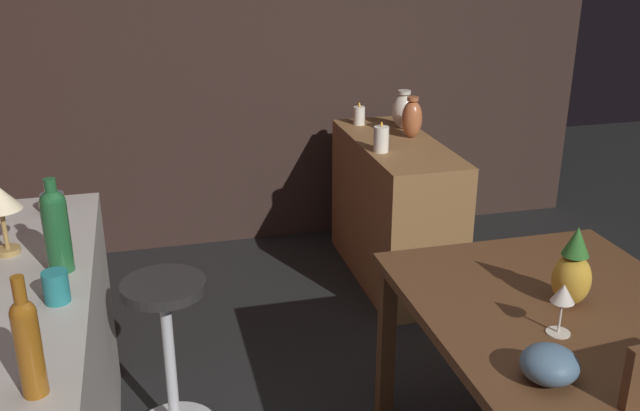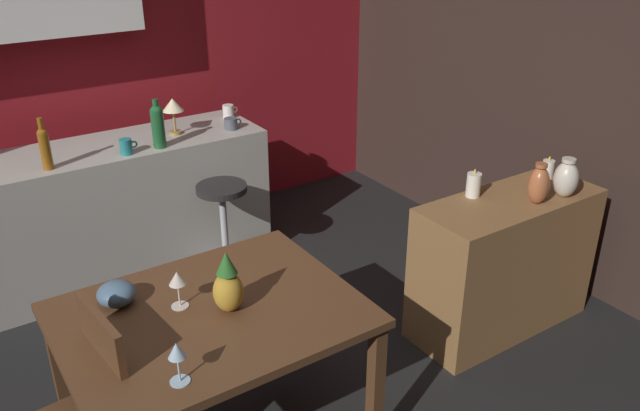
{
  "view_description": "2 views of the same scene",
  "coord_description": "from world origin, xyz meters",
  "px_view_note": "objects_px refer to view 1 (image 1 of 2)",
  "views": [
    {
      "loc": [
        -1.83,
        1.0,
        1.93
      ],
      "look_at": [
        0.87,
        0.31,
        0.84
      ],
      "focal_mm": 40.4,
      "sensor_mm": 36.0,
      "label": 1
    },
    {
      "loc": [
        -0.91,
        -2.46,
        2.31
      ],
      "look_at": [
        0.77,
        0.07,
        0.87
      ],
      "focal_mm": 36.39,
      "sensor_mm": 36.0,
      "label": 2
    }
  ],
  "objects_px": {
    "vase_ceramic_ivory": "(404,111)",
    "pillar_candle_short": "(359,116)",
    "wine_glass_left": "(563,296)",
    "cup_slate": "(53,203)",
    "wine_bottle_green": "(56,227)",
    "sideboard_cabinet": "(395,211)",
    "pineapple_centerpiece": "(573,271)",
    "dining_table": "(569,338)",
    "counter_lamp": "(0,202)",
    "bar_stool": "(169,356)",
    "cup_teal": "(56,287)",
    "fruit_bowl": "(549,364)",
    "pillar_candle_tall": "(381,139)",
    "wine_bottle_amber": "(28,342)",
    "vase_copper": "(412,118)"
  },
  "relations": [
    {
      "from": "pillar_candle_tall",
      "to": "wine_bottle_green",
      "type": "bearing_deg",
      "value": 129.28
    },
    {
      "from": "wine_bottle_green",
      "to": "pillar_candle_tall",
      "type": "bearing_deg",
      "value": -50.72
    },
    {
      "from": "bar_stool",
      "to": "wine_bottle_green",
      "type": "xyz_separation_m",
      "value": [
        -0.26,
        0.31,
        0.68
      ]
    },
    {
      "from": "cup_teal",
      "to": "counter_lamp",
      "type": "distance_m",
      "value": 0.45
    },
    {
      "from": "sideboard_cabinet",
      "to": "dining_table",
      "type": "bearing_deg",
      "value": 178.43
    },
    {
      "from": "cup_slate",
      "to": "counter_lamp",
      "type": "xyz_separation_m",
      "value": [
        -0.35,
        0.12,
        0.15
      ]
    },
    {
      "from": "wine_bottle_green",
      "to": "counter_lamp",
      "type": "xyz_separation_m",
      "value": [
        0.18,
        0.18,
        0.03
      ]
    },
    {
      "from": "wine_bottle_amber",
      "to": "cup_teal",
      "type": "relative_size",
      "value": 2.79
    },
    {
      "from": "vase_ceramic_ivory",
      "to": "pineapple_centerpiece",
      "type": "bearing_deg",
      "value": 175.8
    },
    {
      "from": "wine_glass_left",
      "to": "cup_slate",
      "type": "height_order",
      "value": "cup_slate"
    },
    {
      "from": "vase_ceramic_ivory",
      "to": "pillar_candle_short",
      "type": "bearing_deg",
      "value": 57.36
    },
    {
      "from": "dining_table",
      "to": "fruit_bowl",
      "type": "xyz_separation_m",
      "value": [
        -0.3,
        0.27,
        0.14
      ]
    },
    {
      "from": "sideboard_cabinet",
      "to": "pineapple_centerpiece",
      "type": "distance_m",
      "value": 1.78
    },
    {
      "from": "fruit_bowl",
      "to": "cup_teal",
      "type": "distance_m",
      "value": 1.43
    },
    {
      "from": "pillar_candle_short",
      "to": "pineapple_centerpiece",
      "type": "bearing_deg",
      "value": -177.86
    },
    {
      "from": "dining_table",
      "to": "cup_slate",
      "type": "height_order",
      "value": "cup_slate"
    },
    {
      "from": "pillar_candle_tall",
      "to": "bar_stool",
      "type": "bearing_deg",
      "value": 129.3
    },
    {
      "from": "bar_stool",
      "to": "pillar_candle_short",
      "type": "distance_m",
      "value": 2.03
    },
    {
      "from": "bar_stool",
      "to": "counter_lamp",
      "type": "bearing_deg",
      "value": 98.78
    },
    {
      "from": "wine_glass_left",
      "to": "cup_teal",
      "type": "height_order",
      "value": "cup_teal"
    },
    {
      "from": "wine_glass_left",
      "to": "wine_bottle_amber",
      "type": "distance_m",
      "value": 1.52
    },
    {
      "from": "fruit_bowl",
      "to": "vase_ceramic_ivory",
      "type": "xyz_separation_m",
      "value": [
        2.36,
        -0.45,
        0.13
      ]
    },
    {
      "from": "wine_bottle_amber",
      "to": "vase_copper",
      "type": "bearing_deg",
      "value": -39.8
    },
    {
      "from": "sideboard_cabinet",
      "to": "vase_ceramic_ivory",
      "type": "height_order",
      "value": "vase_ceramic_ivory"
    },
    {
      "from": "cup_teal",
      "to": "pillar_candle_tall",
      "type": "distance_m",
      "value": 2.07
    },
    {
      "from": "wine_glass_left",
      "to": "wine_bottle_green",
      "type": "distance_m",
      "value": 1.59
    },
    {
      "from": "wine_glass_left",
      "to": "vase_ceramic_ivory",
      "type": "bearing_deg",
      "value": -7.55
    },
    {
      "from": "pineapple_centerpiece",
      "to": "pillar_candle_tall",
      "type": "distance_m",
      "value": 1.57
    },
    {
      "from": "pineapple_centerpiece",
      "to": "wine_bottle_amber",
      "type": "distance_m",
      "value": 1.68
    },
    {
      "from": "vase_ceramic_ivory",
      "to": "wine_glass_left",
      "type": "bearing_deg",
      "value": 172.45
    },
    {
      "from": "fruit_bowl",
      "to": "cup_teal",
      "type": "bearing_deg",
      "value": 68.96
    },
    {
      "from": "pineapple_centerpiece",
      "to": "cup_slate",
      "type": "bearing_deg",
      "value": 62.8
    },
    {
      "from": "wine_bottle_green",
      "to": "cup_slate",
      "type": "height_order",
      "value": "wine_bottle_green"
    },
    {
      "from": "cup_teal",
      "to": "counter_lamp",
      "type": "height_order",
      "value": "counter_lamp"
    },
    {
      "from": "cup_teal",
      "to": "pillar_candle_short",
      "type": "xyz_separation_m",
      "value": [
        2.0,
        -1.55,
        -0.07
      ]
    },
    {
      "from": "cup_slate",
      "to": "vase_ceramic_ivory",
      "type": "bearing_deg",
      "value": -58.94
    },
    {
      "from": "cup_slate",
      "to": "pillar_candle_short",
      "type": "distance_m",
      "value": 2.05
    },
    {
      "from": "fruit_bowl",
      "to": "vase_ceramic_ivory",
      "type": "height_order",
      "value": "vase_ceramic_ivory"
    },
    {
      "from": "bar_stool",
      "to": "pineapple_centerpiece",
      "type": "bearing_deg",
      "value": -114.37
    },
    {
      "from": "wine_glass_left",
      "to": "sideboard_cabinet",
      "type": "bearing_deg",
      "value": -4.69
    },
    {
      "from": "vase_ceramic_ivory",
      "to": "counter_lamp",
      "type": "bearing_deg",
      "value": 126.73
    },
    {
      "from": "counter_lamp",
      "to": "pillar_candle_short",
      "type": "height_order",
      "value": "counter_lamp"
    },
    {
      "from": "sideboard_cabinet",
      "to": "bar_stool",
      "type": "height_order",
      "value": "sideboard_cabinet"
    },
    {
      "from": "bar_stool",
      "to": "vase_copper",
      "type": "height_order",
      "value": "vase_copper"
    },
    {
      "from": "bar_stool",
      "to": "wine_bottle_green",
      "type": "distance_m",
      "value": 0.79
    },
    {
      "from": "bar_stool",
      "to": "pineapple_centerpiece",
      "type": "xyz_separation_m",
      "value": [
        -0.6,
        -1.32,
        0.49
      ]
    },
    {
      "from": "wine_bottle_amber",
      "to": "pillar_candle_tall",
      "type": "xyz_separation_m",
      "value": [
        1.89,
        -1.51,
        -0.15
      ]
    },
    {
      "from": "cup_teal",
      "to": "pineapple_centerpiece",
      "type": "bearing_deg",
      "value": -94.55
    },
    {
      "from": "counter_lamp",
      "to": "cup_teal",
      "type": "bearing_deg",
      "value": -154.23
    },
    {
      "from": "wine_bottle_amber",
      "to": "cup_teal",
      "type": "xyz_separation_m",
      "value": [
        0.46,
        -0.01,
        -0.09
      ]
    }
  ]
}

